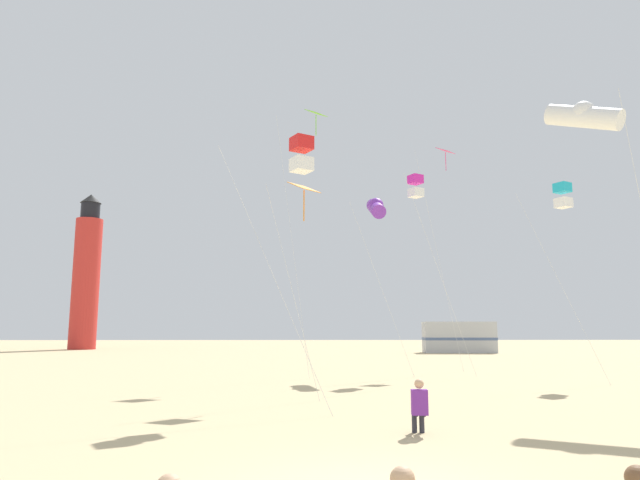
% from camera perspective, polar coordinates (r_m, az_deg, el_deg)
% --- Properties ---
extents(kite_flyer_standing, '(0.35, 0.52, 1.16)m').
position_cam_1_polar(kite_flyer_standing, '(12.67, 9.97, -16.07)').
color(kite_flyer_standing, '#722D99').
rests_on(kite_flyer_standing, ground).
extents(kite_tube_white, '(3.39, 3.44, 9.86)m').
position_cam_1_polar(kite_tube_white, '(20.99, 25.04, 11.27)').
color(kite_tube_white, silver).
rests_on(kite_tube_white, ground).
extents(kite_box_magenta, '(3.44, 2.83, 9.91)m').
position_cam_1_polar(kite_box_magenta, '(29.13, 9.63, 5.34)').
color(kite_box_magenta, silver).
rests_on(kite_box_magenta, ground).
extents(kite_box_cyan, '(2.71, 2.71, 8.78)m').
position_cam_1_polar(kite_box_cyan, '(28.05, 23.29, 4.13)').
color(kite_box_cyan, silver).
rests_on(kite_box_cyan, ground).
extents(kite_box_scarlet, '(3.40, 2.94, 8.29)m').
position_cam_1_polar(kite_box_scarlet, '(18.24, -1.89, 8.61)').
color(kite_box_scarlet, silver).
rests_on(kite_box_scarlet, ground).
extents(kite_diamond_rainbow, '(2.44, 2.44, 12.68)m').
position_cam_1_polar(kite_diamond_rainbow, '(33.91, 12.47, 7.81)').
color(kite_diamond_rainbow, silver).
rests_on(kite_diamond_rainbow, ground).
extents(kite_diamond_orange, '(1.92, 1.92, 7.31)m').
position_cam_1_polar(kite_diamond_orange, '(19.78, -1.69, 4.63)').
color(kite_diamond_orange, silver).
rests_on(kite_diamond_orange, ground).
extents(kite_diamond_lime, '(2.68, 2.68, 13.38)m').
position_cam_1_polar(kite_diamond_lime, '(29.47, -0.63, 11.48)').
color(kite_diamond_lime, silver).
rests_on(kite_diamond_lime, ground).
extents(kite_tube_violet, '(2.91, 2.72, 8.90)m').
position_cam_1_polar(kite_tube_violet, '(28.47, 5.67, 3.26)').
color(kite_tube_violet, silver).
rests_on(kite_tube_violet, ground).
extents(lighthouse_distant, '(2.80, 2.80, 16.80)m').
position_cam_1_polar(lighthouse_distant, '(65.97, -22.51, -3.32)').
color(lighthouse_distant, red).
rests_on(lighthouse_distant, ground).
extents(rv_van_silver, '(6.55, 2.67, 2.80)m').
position_cam_1_polar(rv_van_silver, '(53.82, 13.83, -9.51)').
color(rv_van_silver, '#B7BABF').
rests_on(rv_van_silver, ground).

